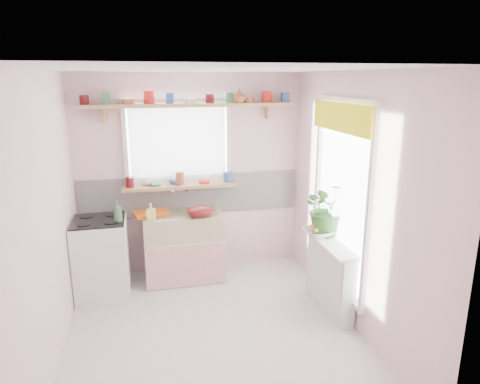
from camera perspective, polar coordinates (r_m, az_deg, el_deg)
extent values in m
plane|color=beige|center=(4.43, -3.49, -18.27)|extent=(3.20, 3.20, 0.00)
plane|color=white|center=(3.71, -4.12, 16.02)|extent=(3.20, 3.20, 0.00)
plane|color=silver|center=(5.43, -6.56, 2.31)|extent=(2.80, 0.00, 2.80)
plane|color=silver|center=(2.45, 2.57, -13.82)|extent=(2.80, 0.00, 2.80)
plane|color=silver|center=(3.93, -24.38, -3.86)|extent=(0.00, 3.20, 3.20)
plane|color=silver|center=(4.33, 14.81, -1.34)|extent=(0.00, 3.20, 3.20)
cube|color=white|center=(5.47, -6.46, -0.28)|extent=(2.74, 0.03, 0.50)
cube|color=pink|center=(5.52, -6.40, -2.29)|extent=(2.74, 0.02, 0.12)
cube|color=white|center=(5.33, -8.29, 6.41)|extent=(1.20, 0.01, 1.00)
cube|color=white|center=(5.27, -8.23, 6.31)|extent=(1.15, 0.02, 0.95)
cube|color=white|center=(4.50, 13.58, -0.65)|extent=(0.01, 1.10, 1.90)
cube|color=#FFF51A|center=(4.32, 13.22, 9.68)|extent=(0.03, 1.20, 0.28)
cube|color=white|center=(5.43, -7.46, -8.55)|extent=(0.85, 0.55, 0.55)
cube|color=#D14E3D|center=(5.17, -7.14, -9.77)|extent=(0.95, 0.02, 0.53)
cube|color=#BDAE8A|center=(5.27, -7.62, -4.31)|extent=(0.95, 0.55, 0.30)
cylinder|color=silver|center=(5.40, -8.03, 0.56)|extent=(0.03, 0.22, 0.03)
cube|color=white|center=(5.14, -17.95, -8.47)|extent=(0.58, 0.58, 0.90)
cube|color=black|center=(4.98, -18.36, -3.65)|extent=(0.56, 0.56, 0.02)
cylinder|color=black|center=(4.86, -20.16, -4.08)|extent=(0.14, 0.14, 0.01)
cylinder|color=black|center=(4.83, -16.86, -3.91)|extent=(0.14, 0.14, 0.01)
cylinder|color=black|center=(5.12, -19.81, -3.08)|extent=(0.14, 0.14, 0.01)
cylinder|color=black|center=(5.10, -16.68, -2.91)|extent=(0.14, 0.14, 0.01)
cube|color=white|center=(4.77, 11.89, -10.91)|extent=(0.15, 0.90, 0.75)
cube|color=white|center=(4.60, 11.81, -6.64)|extent=(0.22, 0.95, 0.03)
cube|color=tan|center=(5.32, -7.97, 0.79)|extent=(1.40, 0.22, 0.04)
cube|color=tan|center=(5.18, -6.67, 11.44)|extent=(2.52, 0.24, 0.04)
cylinder|color=#590F14|center=(5.17, -20.07, 11.54)|extent=(0.11, 0.11, 0.12)
cylinder|color=#3F7F4C|center=(5.15, -17.41, 11.75)|extent=(0.11, 0.11, 0.12)
cylinder|color=#A55133|center=(5.14, -14.71, 11.60)|extent=(0.11, 0.11, 0.06)
cylinder|color=red|center=(5.14, -12.05, 12.09)|extent=(0.11, 0.11, 0.12)
cylinder|color=#3359A5|center=(5.15, -9.37, 12.22)|extent=(0.11, 0.11, 0.12)
cylinder|color=silver|center=(5.17, -6.69, 11.99)|extent=(0.11, 0.11, 0.06)
cylinder|color=#590F14|center=(5.21, -4.06, 12.40)|extent=(0.11, 0.11, 0.12)
cylinder|color=#3F7F4C|center=(5.25, -1.45, 12.45)|extent=(0.11, 0.11, 0.12)
cylinder|color=#A55133|center=(5.30, 1.10, 12.16)|extent=(0.11, 0.11, 0.06)
cylinder|color=red|center=(5.36, 3.61, 12.48)|extent=(0.11, 0.11, 0.12)
cylinder|color=#3359A5|center=(5.44, 6.05, 12.46)|extent=(0.11, 0.11, 0.12)
cylinder|color=#590F14|center=(5.29, -14.71, 1.24)|extent=(0.11, 0.11, 0.12)
cylinder|color=#3F7F4C|center=(5.29, -11.35, 1.44)|extent=(0.11, 0.11, 0.12)
cylinder|color=#A55133|center=(5.31, -7.99, 1.32)|extent=(0.11, 0.11, 0.06)
cylinder|color=red|center=(5.34, -4.69, 1.82)|extent=(0.11, 0.11, 0.12)
cylinder|color=#3359A5|center=(5.39, -1.43, 1.99)|extent=(0.11, 0.11, 0.12)
cube|color=#D75B13|center=(5.20, -11.80, -2.80)|extent=(0.44, 0.37, 0.04)
ellipsoid|color=#5D1110|center=(5.04, -5.36, -2.54)|extent=(0.37, 0.37, 0.14)
imported|color=#37692A|center=(4.70, 11.64, -2.12)|extent=(0.55, 0.48, 0.60)
imported|color=white|center=(4.71, 10.44, -5.32)|extent=(0.36, 0.36, 0.08)
imported|color=#2E5C25|center=(4.76, 11.53, -4.46)|extent=(0.12, 0.10, 0.19)
imported|color=#EDF26B|center=(4.99, -11.78, -2.63)|extent=(0.11, 0.11, 0.20)
imported|color=white|center=(5.35, -12.34, 1.40)|extent=(0.16, 0.16, 0.10)
imported|color=#3563AD|center=(5.36, -8.42, 1.44)|extent=(0.19, 0.19, 0.06)
imported|color=#9C5530|center=(5.21, -0.09, 12.68)|extent=(0.16, 0.16, 0.16)
imported|color=#3C7848|center=(4.81, -15.99, -2.51)|extent=(0.10, 0.10, 0.23)
sphere|color=orange|center=(4.69, 10.47, -4.63)|extent=(0.08, 0.08, 0.08)
sphere|color=orange|center=(4.74, 11.00, -4.45)|extent=(0.08, 0.08, 0.08)
sphere|color=orange|center=(4.69, 9.81, -4.61)|extent=(0.08, 0.08, 0.08)
cylinder|color=yellow|center=(4.66, 10.95, -4.69)|extent=(0.18, 0.04, 0.10)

